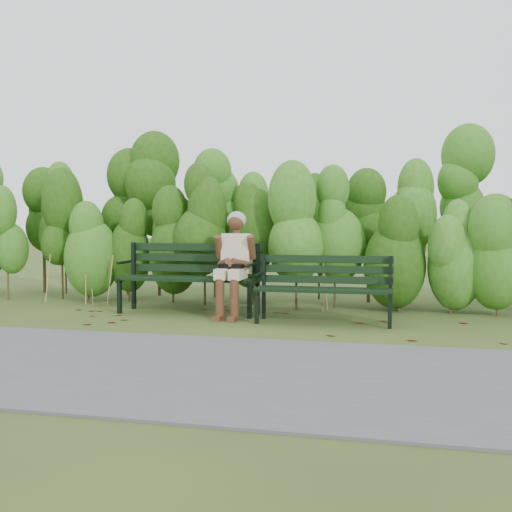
# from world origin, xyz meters

# --- Properties ---
(ground) EXTENTS (80.00, 80.00, 0.00)m
(ground) POSITION_xyz_m (0.00, 0.00, 0.00)
(ground) COLOR #34451D
(footpath) EXTENTS (60.00, 2.50, 0.01)m
(footpath) POSITION_xyz_m (0.00, -2.20, 0.01)
(footpath) COLOR #474749
(footpath) RESTS_ON ground
(hedge_band) EXTENTS (11.04, 1.67, 2.42)m
(hedge_band) POSITION_xyz_m (0.00, 1.86, 1.26)
(hedge_band) COLOR #47381E
(hedge_band) RESTS_ON ground
(leaf_litter) EXTENTS (5.65, 2.09, 0.01)m
(leaf_litter) POSITION_xyz_m (-0.19, -0.06, 0.00)
(leaf_litter) COLOR brown
(leaf_litter) RESTS_ON ground
(bench_left) EXTENTS (1.77, 0.59, 0.89)m
(bench_left) POSITION_xyz_m (-0.93, 0.67, 0.52)
(bench_left) COLOR black
(bench_left) RESTS_ON ground
(bench_right) EXTENTS (1.54, 0.52, 0.77)m
(bench_right) POSITION_xyz_m (0.82, 0.28, 0.45)
(bench_right) COLOR black
(bench_right) RESTS_ON ground
(seated_woman) EXTENTS (0.50, 0.74, 1.29)m
(seated_woman) POSITION_xyz_m (-0.31, 0.49, 0.73)
(seated_woman) COLOR beige
(seated_woman) RESTS_ON ground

